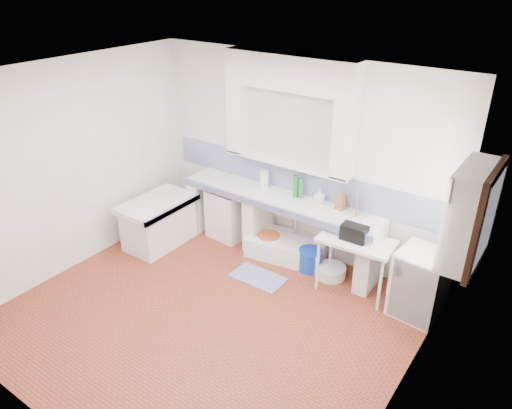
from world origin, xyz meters
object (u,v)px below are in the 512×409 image
Objects in this scene: stove at (229,213)px; sink at (287,248)px; fridge at (419,284)px; side_table at (354,266)px.

stove is 0.70× the size of sink.
sink is 1.97m from fridge.
side_table reaches higher than sink.
side_table is (1.13, -0.22, 0.25)m from sink.
stove is at bearing 170.83° from side_table.
fridge is (2.99, -0.17, 0.04)m from stove.
side_table is at bearing -20.48° from sink.
fridge is at bearing -0.25° from side_table.
stove is at bearing -177.88° from fridge.
sink is 1.19× the size of side_table.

